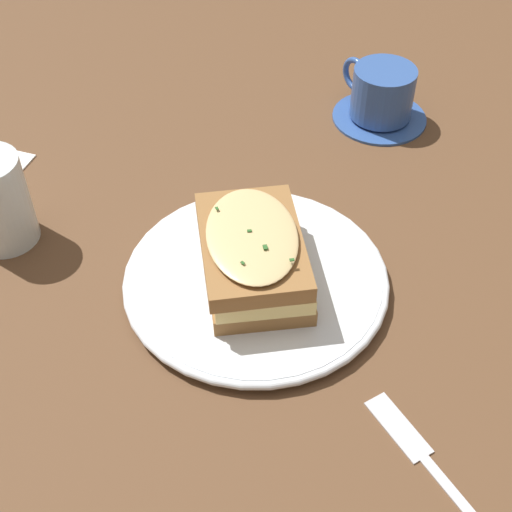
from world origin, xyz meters
TOP-DOWN VIEW (x-y plane):
  - ground_plane at (0.00, 0.00)m, footprint 2.40×2.40m
  - dinner_plate at (-0.01, -0.02)m, footprint 0.27×0.27m
  - sandwich at (-0.01, -0.02)m, footprint 0.15×0.18m
  - teacup_with_saucer at (0.06, 0.31)m, footprint 0.12×0.12m
  - fork at (0.18, -0.16)m, footprint 0.14×0.13m

SIDE VIEW (x-z plane):
  - ground_plane at x=0.00m, z-range 0.00..0.00m
  - fork at x=0.18m, z-range 0.00..0.00m
  - dinner_plate at x=-0.01m, z-range 0.00..0.02m
  - teacup_with_saucer at x=0.06m, z-range 0.00..0.07m
  - sandwich at x=-0.01m, z-range 0.01..0.08m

